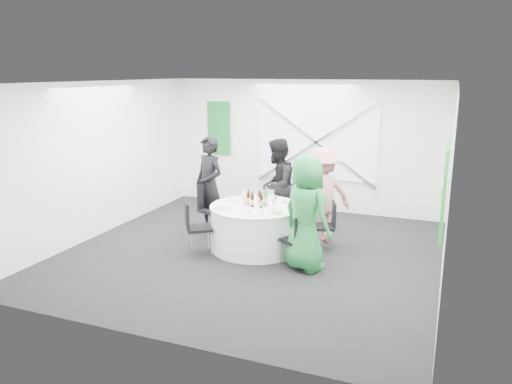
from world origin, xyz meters
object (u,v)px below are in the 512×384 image
(person_woman_pink, at_px, (322,195))
(clear_water_bottle, at_px, (245,198))
(chair_back, at_px, (281,207))
(banquet_table, at_px, (256,227))
(chair_front_right, at_px, (299,237))
(green_water_bottle, at_px, (266,199))
(chair_back_left, at_px, (211,204))
(person_man_back, at_px, (277,186))
(chair_front_left, at_px, (194,223))
(person_man_back_left, at_px, (209,185))
(chair_back_right, at_px, (327,222))
(person_woman_green, at_px, (306,213))

(person_woman_pink, height_order, clear_water_bottle, person_woman_pink)
(chair_back, height_order, person_woman_pink, person_woman_pink)
(person_woman_pink, bearing_deg, chair_back, -55.92)
(person_woman_pink, bearing_deg, banquet_table, -0.00)
(chair_front_right, bearing_deg, green_water_bottle, -97.33)
(chair_back_left, relative_size, person_man_back, 0.55)
(chair_back_left, relative_size, chair_front_right, 1.16)
(green_water_bottle, bearing_deg, banquet_table, -162.27)
(chair_front_left, xyz_separation_m, person_man_back_left, (-0.28, 1.12, 0.39))
(chair_front_left, distance_m, green_water_bottle, 1.26)
(banquet_table, bearing_deg, person_man_back_left, 155.49)
(chair_back_right, bearing_deg, person_man_back_left, -112.15)
(banquet_table, height_order, chair_back, chair_back)
(person_woman_green, bearing_deg, clear_water_bottle, 4.09)
(chair_front_left, height_order, person_woman_pink, person_woman_pink)
(person_man_back_left, bearing_deg, clear_water_bottle, -4.50)
(person_man_back_left, xyz_separation_m, person_woman_pink, (2.09, 0.24, -0.06))
(banquet_table, bearing_deg, chair_back_right, 18.96)
(chair_back, bearing_deg, chair_back_right, -25.27)
(chair_back_right, distance_m, person_woman_pink, 0.55)
(chair_back_left, distance_m, chair_back_right, 2.21)
(person_man_back_left, bearing_deg, green_water_bottle, 4.58)
(clear_water_bottle, bearing_deg, chair_back, 73.37)
(chair_back_left, relative_size, clear_water_bottle, 3.13)
(chair_back_left, xyz_separation_m, chair_front_left, (0.21, -1.03, -0.04))
(chair_front_right, height_order, person_man_back, person_man_back)
(banquet_table, xyz_separation_m, person_woman_pink, (0.95, 0.76, 0.47))
(chair_back_right, height_order, chair_front_left, chair_front_left)
(chair_back_right, height_order, clear_water_bottle, clear_water_bottle)
(person_man_back, bearing_deg, chair_front_left, -27.17)
(banquet_table, bearing_deg, person_woman_pink, 38.65)
(chair_back_right, distance_m, person_woman_green, 1.03)
(chair_back_right, bearing_deg, chair_front_right, -33.28)
(person_woman_green, xyz_separation_m, clear_water_bottle, (-1.22, 0.54, 0.00))
(chair_back, xyz_separation_m, person_woman_pink, (0.84, -0.26, 0.37))
(green_water_bottle, height_order, clear_water_bottle, green_water_bottle)
(chair_front_right, distance_m, person_man_back_left, 2.33)
(chair_back, distance_m, chair_front_right, 1.74)
(chair_back, bearing_deg, person_woman_green, -53.59)
(chair_back_left, distance_m, clear_water_bottle, 1.02)
(person_man_back, distance_m, person_woman_green, 1.90)
(person_man_back_left, height_order, clear_water_bottle, person_man_back_left)
(chair_front_right, height_order, person_man_back_left, person_man_back_left)
(chair_back, distance_m, clear_water_bottle, 1.14)
(chair_back_left, height_order, person_woman_green, person_woman_green)
(person_man_back, distance_m, green_water_bottle, 1.02)
(person_woman_pink, distance_m, person_woman_green, 1.31)
(green_water_bottle, distance_m, clear_water_bottle, 0.36)
(chair_back, xyz_separation_m, green_water_bottle, (0.05, -0.97, 0.40))
(chair_front_right, relative_size, person_man_back, 0.47)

